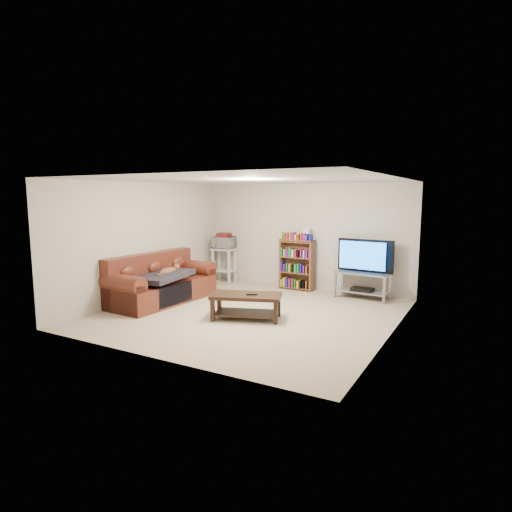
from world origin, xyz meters
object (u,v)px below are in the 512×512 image
Objects in this scene: sofa at (160,285)px; bookshelf at (297,264)px; coffee_table at (246,302)px; tv_stand at (363,281)px.

sofa is 2.01× the size of bookshelf.
bookshelf reaches higher than sofa.
sofa reaches higher than coffee_table.
tv_stand is at bearing -2.59° from bookshelf.
tv_stand reaches higher than coffee_table.
tv_stand is at bearing 35.14° from sofa.
bookshelf is at bearing 179.56° from tv_stand.
sofa is 2.04× the size of tv_stand.
sofa is at bearing -128.07° from bookshelf.
bookshelf is (-0.18, 2.59, 0.29)m from coffee_table.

